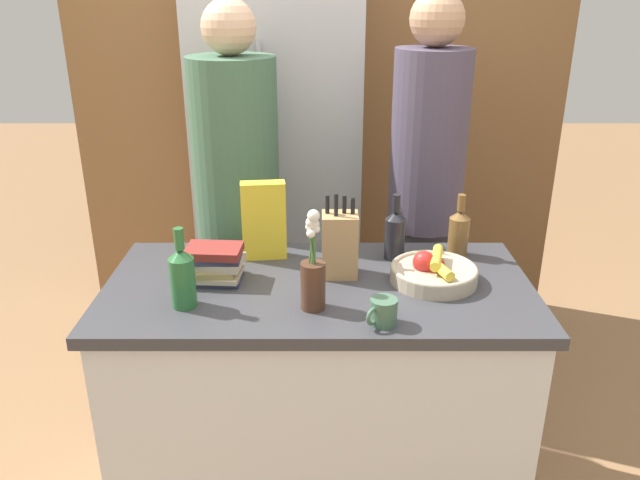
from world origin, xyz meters
TOP-DOWN VIEW (x-y plane):
  - kitchen_island at (0.00, 0.00)m, footprint 1.42×0.71m
  - back_wall_wood at (0.00, 1.53)m, footprint 2.62×0.12m
  - refrigerator at (-0.20, 1.17)m, footprint 0.78×0.63m
  - fruit_bowl at (0.38, 0.02)m, footprint 0.29×0.29m
  - knife_block at (0.07, 0.07)m, footprint 0.12×0.10m
  - flower_vase at (-0.02, -0.17)m, footprint 0.08×0.08m
  - cereal_box at (-0.20, 0.22)m, footprint 0.16×0.08m
  - coffee_mug at (0.19, -0.27)m, footprint 0.10×0.10m
  - book_stack at (-0.35, 0.03)m, footprint 0.21×0.16m
  - bottle_oil at (-0.41, -0.16)m, footprint 0.08×0.08m
  - bottle_vinegar at (0.27, 0.21)m, footprint 0.07×0.07m
  - bottle_wine at (0.51, 0.23)m, footprint 0.07×0.07m
  - person_at_sink at (-0.33, 0.58)m, footprint 0.35×0.35m
  - person_in_blue at (0.45, 0.64)m, footprint 0.31×0.31m

SIDE VIEW (x-z plane):
  - kitchen_island at x=0.00m, z-range 0.00..0.92m
  - fruit_bowl at x=0.38m, z-range 0.90..1.00m
  - coffee_mug at x=0.19m, z-range 0.91..0.99m
  - book_stack at x=-0.35m, z-range 0.91..1.03m
  - refrigerator at x=-0.20m, z-range 0.00..1.97m
  - bottle_wine at x=0.51m, z-range 0.89..1.12m
  - bottle_vinegar at x=0.27m, z-range 0.89..1.13m
  - person_at_sink at x=-0.33m, z-range 0.12..1.91m
  - bottle_oil at x=-0.41m, z-range 0.89..1.14m
  - knife_block at x=0.07m, z-range 0.88..1.17m
  - flower_vase at x=-0.02m, z-range 0.87..1.19m
  - person_in_blue at x=0.45m, z-range 0.13..1.95m
  - cereal_box at x=-0.20m, z-range 0.91..1.20m
  - back_wall_wood at x=0.00m, z-range 0.00..2.60m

